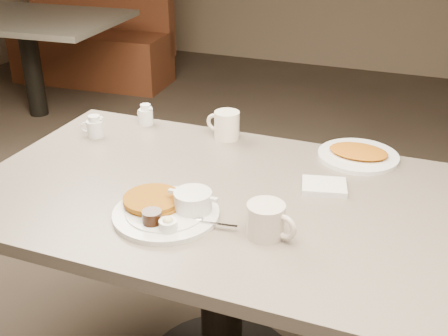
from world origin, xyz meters
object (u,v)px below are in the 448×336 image
(main_plate, at_px, (169,208))
(coffee_mug_near, at_px, (267,220))
(diner_table, at_px, (222,240))
(booth_back_left, at_px, (88,37))
(creamer_right, at_px, (146,115))
(creamer_left, at_px, (95,127))
(coffee_mug_far, at_px, (226,125))
(hash_plate, at_px, (358,154))

(main_plate, relative_size, coffee_mug_near, 2.37)
(diner_table, relative_size, booth_back_left, 0.88)
(creamer_right, xyz_separation_m, booth_back_left, (-1.86, 2.32, -0.38))
(main_plate, relative_size, creamer_right, 4.46)
(coffee_mug_near, distance_m, creamer_left, 0.87)
(coffee_mug_far, xyz_separation_m, creamer_left, (-0.45, -0.16, -0.01))
(main_plate, height_order, creamer_right, creamer_right)
(coffee_mug_near, xyz_separation_m, booth_back_left, (-2.51, 2.89, -0.39))
(booth_back_left, bearing_deg, hash_plate, -41.24)
(coffee_mug_near, distance_m, creamer_right, 0.86)
(creamer_left, height_order, booth_back_left, booth_back_left)
(coffee_mug_far, bearing_deg, creamer_left, -160.25)
(main_plate, height_order, creamer_left, creamer_left)
(diner_table, distance_m, hash_plate, 0.54)
(diner_table, bearing_deg, booth_back_left, 130.52)
(main_plate, relative_size, creamer_left, 4.15)
(coffee_mug_near, height_order, hash_plate, coffee_mug_near)
(creamer_right, height_order, hash_plate, creamer_right)
(main_plate, bearing_deg, coffee_mug_far, 94.80)
(main_plate, relative_size, booth_back_left, 0.21)
(diner_table, distance_m, main_plate, 0.27)
(coffee_mug_far, bearing_deg, main_plate, -85.20)
(coffee_mug_far, distance_m, hash_plate, 0.47)
(diner_table, bearing_deg, coffee_mug_far, 109.20)
(hash_plate, height_order, booth_back_left, booth_back_left)
(creamer_left, relative_size, hash_plate, 0.31)
(coffee_mug_near, height_order, coffee_mug_far, coffee_mug_far)
(coffee_mug_near, height_order, booth_back_left, booth_back_left)
(hash_plate, bearing_deg, coffee_mug_near, -104.89)
(hash_plate, bearing_deg, booth_back_left, 138.76)
(hash_plate, xyz_separation_m, booth_back_left, (-2.66, 2.33, -0.35))
(diner_table, distance_m, creamer_right, 0.64)
(diner_table, distance_m, creamer_left, 0.65)
(coffee_mug_near, distance_m, coffee_mug_far, 0.64)
(coffee_mug_near, relative_size, booth_back_left, 0.09)
(creamer_right, distance_m, booth_back_left, 3.00)
(diner_table, distance_m, coffee_mug_near, 0.34)
(creamer_left, bearing_deg, main_plate, -38.51)
(creamer_left, xyz_separation_m, creamer_right, (0.12, 0.17, 0.00))
(main_plate, distance_m, coffee_mug_far, 0.56)
(creamer_left, distance_m, creamer_right, 0.21)
(coffee_mug_near, xyz_separation_m, creamer_right, (-0.66, 0.56, -0.01))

